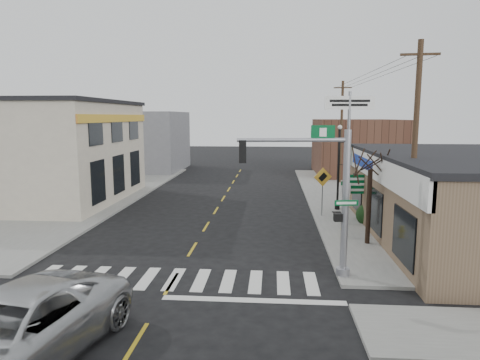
# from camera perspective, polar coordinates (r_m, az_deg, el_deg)

# --- Properties ---
(ground) EXTENTS (140.00, 140.00, 0.00)m
(ground) POSITION_cam_1_polar(r_m,az_deg,el_deg) (15.95, -9.12, -13.46)
(ground) COLOR black
(ground) RESTS_ON ground
(sidewalk_right) EXTENTS (6.00, 38.00, 0.13)m
(sidewalk_right) POSITION_cam_1_polar(r_m,az_deg,el_deg) (28.51, 15.32, -3.68)
(sidewalk_right) COLOR slate
(sidewalk_right) RESTS_ON ground
(sidewalk_left) EXTENTS (6.00, 38.00, 0.13)m
(sidewalk_left) POSITION_cam_1_polar(r_m,az_deg,el_deg) (30.68, -19.90, -3.04)
(sidewalk_left) COLOR slate
(sidewalk_left) RESTS_ON ground
(center_line) EXTENTS (0.12, 56.00, 0.01)m
(center_line) POSITION_cam_1_polar(r_m,az_deg,el_deg) (23.41, -4.54, -6.20)
(center_line) COLOR gold
(center_line) RESTS_ON ground
(crosswalk) EXTENTS (11.00, 2.20, 0.01)m
(crosswalk) POSITION_cam_1_polar(r_m,az_deg,el_deg) (16.31, -8.78, -12.93)
(crosswalk) COLOR silver
(crosswalk) RESTS_ON ground
(left_building) EXTENTS (12.00, 12.00, 6.80)m
(left_building) POSITION_cam_1_polar(r_m,az_deg,el_deg) (32.95, -25.84, 3.25)
(left_building) COLOR #BEB49E
(left_building) RESTS_ON ground
(bldg_distant_right) EXTENTS (8.00, 10.00, 5.60)m
(bldg_distant_right) POSITION_cam_1_polar(r_m,az_deg,el_deg) (45.26, 15.18, 4.25)
(bldg_distant_right) COLOR brown
(bldg_distant_right) RESTS_ON ground
(bldg_distant_left) EXTENTS (9.00, 10.00, 6.40)m
(bldg_distant_left) POSITION_cam_1_polar(r_m,az_deg,el_deg) (48.68, -13.06, 5.07)
(bldg_distant_left) COLOR slate
(bldg_distant_left) RESTS_ON ground
(suv) EXTENTS (4.30, 7.04, 1.82)m
(suv) POSITION_cam_1_polar(r_m,az_deg,el_deg) (11.96, -28.13, -17.40)
(suv) COLOR #B1B3B6
(suv) RESTS_ON ground
(traffic_signal_pole) EXTENTS (4.34, 0.36, 5.50)m
(traffic_signal_pole) POSITION_cam_1_polar(r_m,az_deg,el_deg) (15.68, 11.59, -0.94)
(traffic_signal_pole) COLOR gray
(traffic_signal_pole) RESTS_ON sidewalk_right
(guide_sign) EXTENTS (1.66, 0.14, 2.90)m
(guide_sign) POSITION_cam_1_polar(r_m,az_deg,el_deg) (23.96, 15.49, -1.25)
(guide_sign) COLOR #44301F
(guide_sign) RESTS_ON sidewalk_right
(fire_hydrant) EXTENTS (0.19, 0.19, 0.61)m
(fire_hydrant) POSITION_cam_1_polar(r_m,az_deg,el_deg) (21.54, 13.68, -6.46)
(fire_hydrant) COLOR yellow
(fire_hydrant) RESTS_ON sidewalk_right
(ped_crossing_sign) EXTENTS (1.11, 0.08, 2.86)m
(ped_crossing_sign) POSITION_cam_1_polar(r_m,az_deg,el_deg) (25.34, 10.96, -0.40)
(ped_crossing_sign) COLOR gray
(ped_crossing_sign) RESTS_ON sidewalk_right
(lamp_post) EXTENTS (0.68, 0.54, 5.27)m
(lamp_post) POSITION_cam_1_polar(r_m,az_deg,el_deg) (27.20, 13.15, 2.49)
(lamp_post) COLOR black
(lamp_post) RESTS_ON sidewalk_right
(dance_center_sign) EXTENTS (3.56, 0.22, 7.56)m
(dance_center_sign) POSITION_cam_1_polar(r_m,az_deg,el_deg) (31.95, 14.34, 7.91)
(dance_center_sign) COLOR gray
(dance_center_sign) RESTS_ON sidewalk_right
(bare_tree) EXTENTS (2.58, 2.58, 5.16)m
(bare_tree) POSITION_cam_1_polar(r_m,az_deg,el_deg) (20.07, 17.07, 3.13)
(bare_tree) COLOR black
(bare_tree) RESTS_ON sidewalk_right
(shrub_front) EXTENTS (1.16, 1.16, 0.87)m
(shrub_front) POSITION_cam_1_polar(r_m,az_deg,el_deg) (18.43, 24.65, -9.24)
(shrub_front) COLOR #1D3618
(shrub_front) RESTS_ON sidewalk_right
(shrub_back) EXTENTS (1.18, 1.18, 0.89)m
(shrub_back) POSITION_cam_1_polar(r_m,az_deg,el_deg) (24.56, 16.54, -4.46)
(shrub_back) COLOR #183215
(shrub_back) RESTS_ON sidewalk_right
(utility_pole_near) EXTENTS (1.54, 0.23, 8.83)m
(utility_pole_near) POSITION_cam_1_polar(r_m,az_deg,el_deg) (19.05, 22.25, 4.02)
(utility_pole_near) COLOR #48321F
(utility_pole_near) RESTS_ON sidewalk_right
(utility_pole_far) EXTENTS (1.53, 0.23, 8.80)m
(utility_pole_far) POSITION_cam_1_polar(r_m,az_deg,el_deg) (38.52, 13.35, 6.36)
(utility_pole_far) COLOR #3C291D
(utility_pole_far) RESTS_ON sidewalk_right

